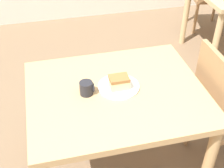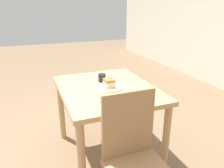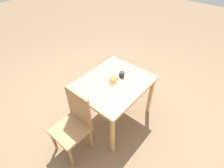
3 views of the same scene
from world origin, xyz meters
name	(u,v)px [view 3 (image 3 of 3)]	position (x,y,z in m)	size (l,w,h in m)	color
ground_plane	(89,103)	(0.00, 0.00, 0.00)	(14.00, 14.00, 0.00)	#7A6047
dining_table_near	(113,88)	(-0.06, 0.49, 0.61)	(1.00, 0.82, 0.72)	tan
chair_near_window	(74,123)	(0.63, 0.44, 0.47)	(0.40, 0.40, 0.90)	#9E754C
plate	(114,83)	(-0.04, 0.52, 0.72)	(0.24, 0.24, 0.01)	white
cake_slice	(113,81)	(-0.04, 0.51, 0.76)	(0.11, 0.08, 0.07)	#E5CC89
coffee_mug	(122,74)	(-0.22, 0.51, 0.75)	(0.08, 0.07, 0.08)	#232328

